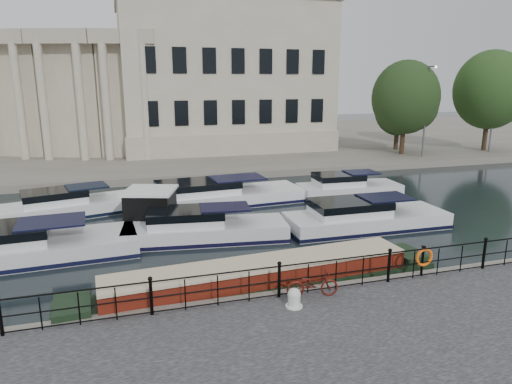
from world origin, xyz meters
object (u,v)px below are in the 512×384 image
bicycle (312,284)px  narrowboat (261,284)px  mooring_bollard (294,298)px  harbour_hut (151,212)px  life_ring_post (424,258)px

bicycle → narrowboat: size_ratio=0.12×
mooring_bollard → narrowboat: narrowboat is taller
bicycle → mooring_bollard: bicycle is taller
harbour_hut → narrowboat: bearing=-51.0°
mooring_bollard → bicycle: bearing=29.9°
mooring_bollard → narrowboat: bearing=99.8°
bicycle → narrowboat: 2.20m
bicycle → harbour_hut: size_ratio=0.43×
harbour_hut → life_ring_post: bearing=-29.8°
bicycle → life_ring_post: 4.42m
mooring_bollard → narrowboat: 2.29m
life_ring_post → harbour_hut: 13.07m
harbour_hut → mooring_bollard: bearing=-53.2°
bicycle → harbour_hut: (-4.35, 10.04, -0.04)m
life_ring_post → narrowboat: life_ring_post is taller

